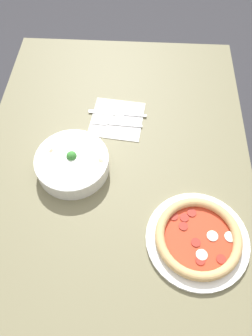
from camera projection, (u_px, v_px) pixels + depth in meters
name	position (u px, v px, depth m)	size (l,w,h in m)	color
ground_plane	(119.00, 251.00, 1.67)	(8.00, 8.00, 0.00)	#333338
dining_table	(115.00, 189.00, 1.12)	(1.33, 0.88, 0.76)	#706B4C
pizza	(198.00, 238.00, 0.90)	(0.29, 0.29, 0.04)	white
bowl	(73.00, 163.00, 1.02)	(0.23, 0.23, 0.07)	white
napkin	(117.00, 119.00, 1.15)	(0.20, 0.20, 0.00)	white
fork	(117.00, 124.00, 1.14)	(0.02, 0.18, 0.00)	silver
knife	(120.00, 114.00, 1.16)	(0.02, 0.21, 0.01)	silver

